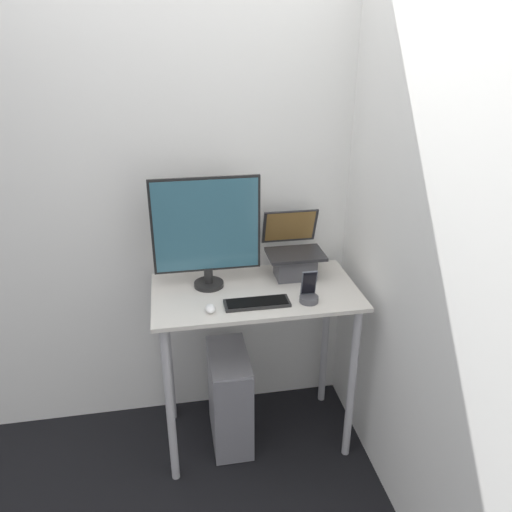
% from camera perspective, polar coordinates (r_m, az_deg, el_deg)
% --- Properties ---
extents(ground_plane, '(12.00, 12.00, 0.00)m').
position_cam_1_polar(ground_plane, '(2.75, 1.02, -23.43)').
color(ground_plane, black).
extents(wall_back, '(6.00, 0.05, 2.60)m').
position_cam_1_polar(wall_back, '(2.57, -1.46, 7.62)').
color(wall_back, white).
rests_on(wall_back, ground_plane).
extents(wall_side_right, '(0.05, 6.00, 2.60)m').
position_cam_1_polar(wall_side_right, '(2.18, 16.40, 3.54)').
color(wall_side_right, white).
rests_on(wall_side_right, ground_plane).
extents(desk, '(0.99, 0.53, 0.90)m').
position_cam_1_polar(desk, '(2.48, -0.06, -7.28)').
color(desk, beige).
rests_on(desk, ground_plane).
extents(laptop, '(0.28, 0.27, 0.32)m').
position_cam_1_polar(laptop, '(2.51, 4.40, -0.25)').
color(laptop, '#4C4C51').
rests_on(laptop, desk).
extents(monitor, '(0.51, 0.14, 0.54)m').
position_cam_1_polar(monitor, '(2.34, -5.67, 2.81)').
color(monitor, black).
rests_on(monitor, desk).
extents(keyboard, '(0.30, 0.10, 0.02)m').
position_cam_1_polar(keyboard, '(2.28, 0.12, -5.39)').
color(keyboard, black).
rests_on(keyboard, desk).
extents(mouse, '(0.04, 0.07, 0.03)m').
position_cam_1_polar(mouse, '(2.23, -5.23, -6.00)').
color(mouse, white).
rests_on(mouse, desk).
extents(cell_phone, '(0.09, 0.09, 0.15)m').
position_cam_1_polar(cell_phone, '(2.30, 6.06, -4.39)').
color(cell_phone, '#4C4C51').
rests_on(cell_phone, desk).
extents(computer_tower, '(0.20, 0.39, 0.54)m').
position_cam_1_polar(computer_tower, '(2.74, -3.02, -15.86)').
color(computer_tower, gray).
rests_on(computer_tower, ground_plane).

